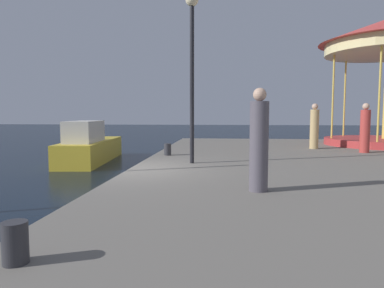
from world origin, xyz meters
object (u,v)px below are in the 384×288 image
(bollard_south, at_px, (15,243))
(person_near_carousel, at_px, (259,143))
(person_mid_promenade, at_px, (314,128))
(person_far_corner, at_px, (365,130))
(motorboat_yellow, at_px, (90,147))
(lamp_post_mid_promenade, at_px, (192,50))
(bollard_center, at_px, (168,149))

(bollard_south, bearing_deg, person_near_carousel, 52.68)
(person_near_carousel, bearing_deg, person_mid_promenade, 69.96)
(person_far_corner, xyz_separation_m, person_mid_promenade, (-1.46, 1.31, 0.01))
(bollard_south, relative_size, person_far_corner, 0.22)
(motorboat_yellow, distance_m, lamp_post_mid_promenade, 8.18)
(bollard_center, relative_size, person_far_corner, 0.22)
(bollard_center, height_order, person_near_carousel, person_near_carousel)
(motorboat_yellow, relative_size, person_mid_promenade, 3.20)
(lamp_post_mid_promenade, xyz_separation_m, person_far_corner, (5.95, 3.28, -2.34))
(bollard_center, height_order, person_far_corner, person_far_corner)
(bollard_south, height_order, person_near_carousel, person_near_carousel)
(lamp_post_mid_promenade, relative_size, person_near_carousel, 2.52)
(lamp_post_mid_promenade, height_order, person_far_corner, lamp_post_mid_promenade)
(bollard_south, distance_m, bollard_center, 8.61)
(person_far_corner, bearing_deg, bollard_center, -167.90)
(bollard_south, relative_size, person_mid_promenade, 0.22)
(bollard_south, bearing_deg, motorboat_yellow, 108.91)
(lamp_post_mid_promenade, bearing_deg, bollard_south, -98.38)
(motorboat_yellow, height_order, person_mid_promenade, person_mid_promenade)
(bollard_center, bearing_deg, bollard_south, -89.99)
(person_mid_promenade, bearing_deg, bollard_south, -115.73)
(bollard_center, relative_size, person_mid_promenade, 0.22)
(bollard_center, xyz_separation_m, person_mid_promenade, (5.50, 2.80, 0.65))
(lamp_post_mid_promenade, relative_size, bollard_south, 11.75)
(motorboat_yellow, relative_size, bollard_south, 14.47)
(motorboat_yellow, xyz_separation_m, person_mid_promenade, (9.69, -0.82, 0.94))
(lamp_post_mid_promenade, height_order, bollard_center, lamp_post_mid_promenade)
(motorboat_yellow, height_order, bollard_south, motorboat_yellow)
(bollard_center, distance_m, person_mid_promenade, 6.20)
(lamp_post_mid_promenade, xyz_separation_m, bollard_south, (-1.00, -6.82, -2.98))
(bollard_south, bearing_deg, person_far_corner, 55.45)
(person_far_corner, bearing_deg, person_mid_promenade, 138.13)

